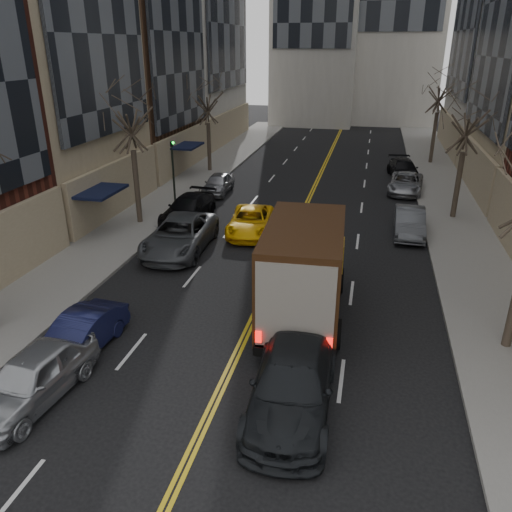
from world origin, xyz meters
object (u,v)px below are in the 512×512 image
at_px(taxi, 251,221).
at_px(observer_sedan, 293,383).
at_px(pedestrian, 317,256).
at_px(ups_truck, 304,270).

bearing_deg(taxi, observer_sedan, -77.47).
xyz_separation_m(observer_sedan, taxi, (-4.48, 13.52, -0.14)).
height_order(observer_sedan, pedestrian, pedestrian).
xyz_separation_m(ups_truck, pedestrian, (0.11, 3.65, -0.97)).
bearing_deg(ups_truck, pedestrian, 85.51).
height_order(taxi, pedestrian, pedestrian).
height_order(ups_truck, observer_sedan, ups_truck).
height_order(observer_sedan, taxi, observer_sedan).
distance_m(ups_truck, taxi, 9.42).
bearing_deg(pedestrian, observer_sedan, -161.02).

